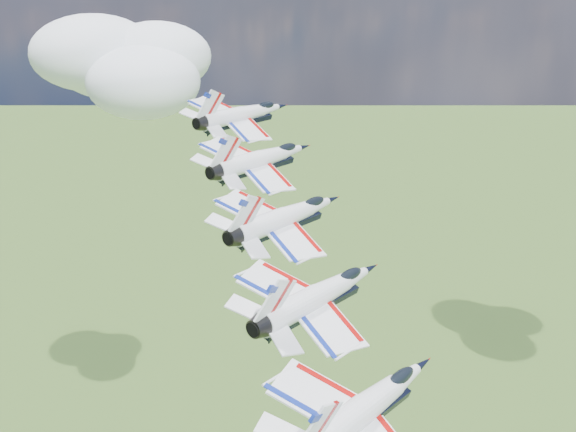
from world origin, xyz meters
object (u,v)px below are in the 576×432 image
Objects in this scene: jet_1 at (263,158)px; jet_4 at (368,405)px; jet_0 at (245,114)px; jet_2 at (288,216)px; jet_3 at (321,294)px.

jet_1 is 1.00× the size of jet_4.
jet_4 is (36.98, -35.00, -11.07)m from jet_0.
jet_2 is at bearing -36.27° from jet_1.
jet_2 is 1.00× the size of jet_3.
jet_3 is 13.03m from jet_4.
jet_4 is at bearing -36.27° from jet_2.
jet_1 reaches higher than jet_4.
jet_2 is (9.25, -8.75, -2.77)m from jet_1.
jet_0 is 1.00× the size of jet_3.
jet_0 is at bearing 143.73° from jet_2.
jet_2 is (18.49, -17.50, -5.54)m from jet_0.
jet_2 is at bearing 143.73° from jet_3.
jet_2 is at bearing 143.73° from jet_4.
jet_0 reaches higher than jet_4.
jet_1 is at bearing -36.27° from jet_0.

